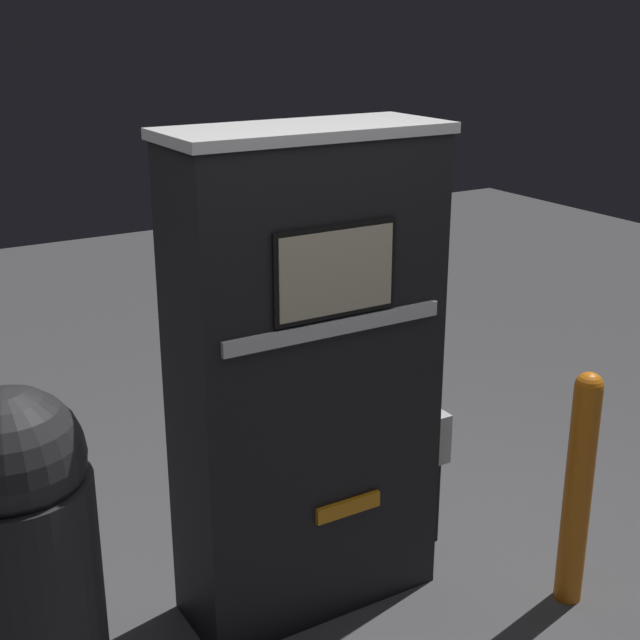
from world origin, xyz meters
name	(u,v)px	position (x,y,z in m)	size (l,w,h in m)	color
ground_plane	(333,619)	(0.00, 0.00, 0.00)	(14.00, 14.00, 0.00)	#4C4C4F
gas_pump	(307,380)	(0.00, 0.21, 0.99)	(1.14, 0.45, 1.98)	black
safety_bollard	(579,485)	(0.93, -0.39, 0.54)	(0.11, 0.11, 1.03)	orange
trash_bin	(23,559)	(-1.16, 0.10, 0.64)	(0.51, 0.51, 1.25)	#232326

